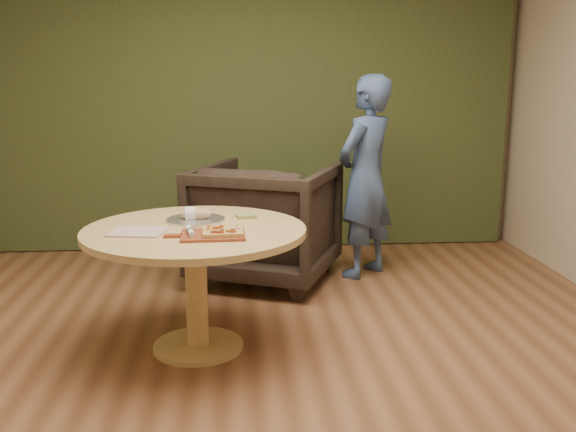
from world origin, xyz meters
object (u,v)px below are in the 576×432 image
at_px(serving_tray, 196,220).
at_px(armchair, 266,216).
at_px(flatbread_pizza, 223,231).
at_px(bread_roll, 194,214).
at_px(cutlery_roll, 190,231).
at_px(pizza_paddle, 211,235).
at_px(pedestal_table, 195,251).
at_px(person_standing, 365,177).

distance_m(serving_tray, armchair, 1.25).
height_order(flatbread_pizza, serving_tray, flatbread_pizza).
bearing_deg(bread_roll, serving_tray, 0.00).
xyz_separation_m(flatbread_pizza, cutlery_roll, (-0.18, 0.01, 0.00)).
bearing_deg(armchair, cutlery_roll, 94.80).
height_order(flatbread_pizza, cutlery_roll, flatbread_pizza).
distance_m(pizza_paddle, armchair, 1.58).
xyz_separation_m(pedestal_table, bread_roll, (-0.01, 0.18, 0.18)).
xyz_separation_m(flatbread_pizza, bread_roll, (-0.18, 0.39, 0.02)).
bearing_deg(flatbread_pizza, pedestal_table, 129.16).
bearing_deg(serving_tray, pizza_paddle, -74.48).
bearing_deg(pedestal_table, armchair, 70.02).
bearing_deg(flatbread_pizza, serving_tray, 113.82).
relative_size(armchair, person_standing, 0.64).
bearing_deg(flatbread_pizza, person_standing, 54.89).
bearing_deg(bread_roll, cutlery_roll, -89.77).
relative_size(cutlery_roll, serving_tray, 0.56).
relative_size(flatbread_pizza, serving_tray, 0.64).
bearing_deg(person_standing, flatbread_pizza, 10.78).
distance_m(flatbread_pizza, serving_tray, 0.43).
xyz_separation_m(serving_tray, armchair, (0.48, 1.13, -0.24)).
height_order(pizza_paddle, cutlery_roll, cutlery_roll).
distance_m(pizza_paddle, serving_tray, 0.40).
bearing_deg(bread_roll, pedestal_table, -85.99).
xyz_separation_m(bread_roll, armchair, (0.49, 1.13, -0.27)).
xyz_separation_m(pedestal_table, person_standing, (1.28, 1.38, 0.20)).
xyz_separation_m(pedestal_table, armchair, (0.48, 1.31, -0.09)).
distance_m(cutlery_roll, bread_roll, 0.38).
xyz_separation_m(pizza_paddle, person_standing, (1.18, 1.58, 0.06)).
bearing_deg(serving_tray, pedestal_table, -88.76).
height_order(cutlery_roll, bread_roll, bread_roll).
xyz_separation_m(pedestal_table, pizza_paddle, (0.10, -0.20, 0.15)).
height_order(pizza_paddle, person_standing, person_standing).
relative_size(serving_tray, bread_roll, 1.84).
relative_size(pizza_paddle, cutlery_roll, 2.26).
bearing_deg(pedestal_table, person_standing, 47.10).
relative_size(cutlery_roll, bread_roll, 1.03).
height_order(pizza_paddle, bread_roll, bread_roll).
xyz_separation_m(pizza_paddle, bread_roll, (-0.12, 0.39, 0.04)).
distance_m(pizza_paddle, cutlery_roll, 0.12).
relative_size(pedestal_table, cutlery_roll, 6.53).
distance_m(pedestal_table, cutlery_roll, 0.26).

